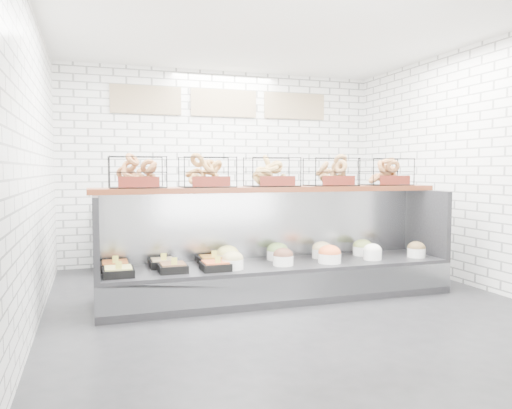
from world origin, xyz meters
name	(u,v)px	position (x,y,z in m)	size (l,w,h in m)	color
ground	(288,304)	(0.00, 0.00, 0.00)	(5.50, 5.50, 0.00)	black
room_shell	(269,118)	(0.00, 0.60, 2.06)	(5.02, 5.51, 3.01)	white
display_case	(276,268)	(-0.01, 0.34, 0.33)	(4.00, 0.90, 1.20)	black
bagel_shelf	(272,175)	(0.00, 0.52, 1.39)	(4.10, 0.50, 0.40)	#522211
prep_counter	(229,234)	(-0.01, 2.43, 0.47)	(4.00, 0.60, 1.20)	#93969B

